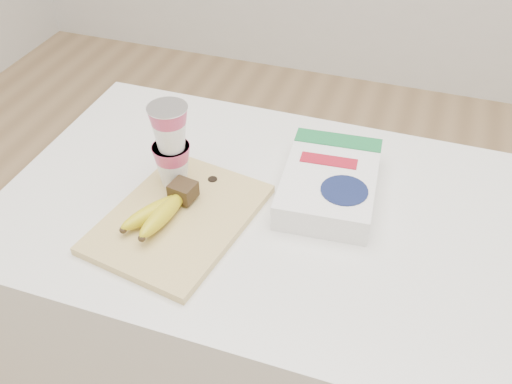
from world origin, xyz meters
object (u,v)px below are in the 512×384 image
Objects in this scene: bananas at (162,209)px; yogurt_stack at (171,144)px; table at (257,322)px; cutting_board at (179,218)px; cereal_box at (330,182)px.

bananas is 0.97× the size of yogurt_stack.
cutting_board reaches higher than table.
cutting_board is 1.84× the size of yogurt_stack.
table is 0.45m from cereal_box.
yogurt_stack is (-0.18, -0.01, 0.51)m from table.
yogurt_stack is at bearing -176.49° from table.
cutting_board is at bearing -142.22° from table.
table is 5.69× the size of yogurt_stack.
cutting_board is (-0.13, -0.10, 0.40)m from table.
bananas is 0.62× the size of cereal_box.
table is 5.89× the size of bananas.
yogurt_stack reaches higher than cereal_box.
cutting_board is 1.91× the size of bananas.
yogurt_stack is (-0.05, 0.09, 0.11)m from cutting_board.
yogurt_stack reaches higher than bananas.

